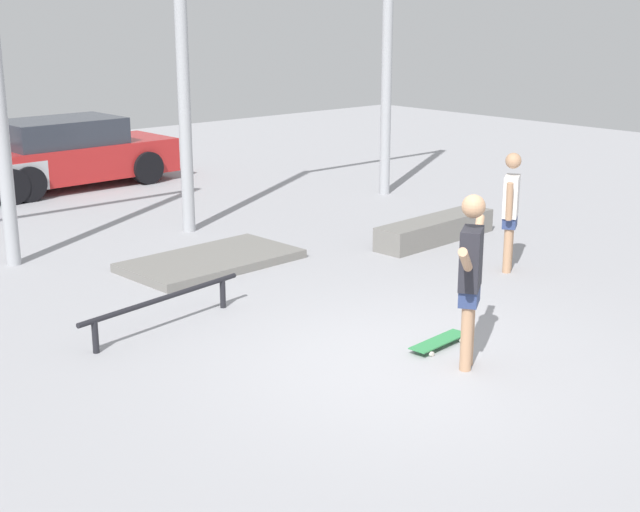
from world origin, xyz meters
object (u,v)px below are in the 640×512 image
(skateboard, at_px, (439,341))
(bystander, at_px, (511,207))
(grind_rail, at_px, (163,303))
(manual_pad, at_px, (211,261))
(parked_car_red, at_px, (68,154))
(skateboarder, at_px, (470,272))
(grind_box, at_px, (435,230))

(skateboard, xyz_separation_m, bystander, (2.90, 1.28, 0.85))
(skateboard, bearing_deg, grind_rail, 122.95)
(manual_pad, xyz_separation_m, parked_car_red, (1.13, 6.64, 0.62))
(skateboarder, xyz_separation_m, parked_car_red, (1.35, 11.45, -0.34))
(grind_rail, distance_m, bystander, 4.99)
(grind_box, xyz_separation_m, bystander, (-0.49, -1.75, 0.73))
(skateboarder, distance_m, grind_box, 5.15)
(skateboarder, xyz_separation_m, manual_pad, (0.21, 4.81, -0.95))
(skateboarder, distance_m, bystander, 3.62)
(grind_box, height_order, grind_rail, grind_rail)
(skateboard, distance_m, parked_car_red, 10.98)
(manual_pad, relative_size, bystander, 1.49)
(parked_car_red, bearing_deg, skateboard, -97.15)
(skateboarder, height_order, bystander, skateboarder)
(grind_rail, distance_m, parked_car_red, 8.98)
(skateboard, relative_size, bystander, 0.50)
(manual_pad, relative_size, grind_rail, 1.07)
(manual_pad, distance_m, parked_car_red, 6.76)
(grind_rail, bearing_deg, parked_car_red, 70.16)
(skateboarder, relative_size, manual_pad, 0.73)
(grind_rail, xyz_separation_m, bystander, (4.81, -1.18, 0.61))
(skateboarder, bearing_deg, grind_rail, 87.23)
(skateboard, relative_size, parked_car_red, 0.19)
(skateboarder, distance_m, skateboard, 1.12)
(grind_box, bearing_deg, bystander, -105.64)
(grind_box, bearing_deg, skateboard, -138.22)
(skateboarder, height_order, skateboard, skateboarder)
(parked_car_red, height_order, bystander, bystander)
(skateboarder, bearing_deg, grind_box, 12.65)
(skateboard, height_order, manual_pad, manual_pad)
(grind_rail, bearing_deg, bystander, -13.83)
(parked_car_red, bearing_deg, skateboarder, -97.92)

